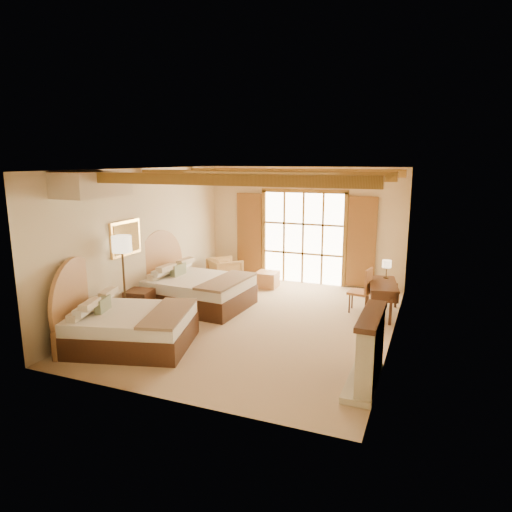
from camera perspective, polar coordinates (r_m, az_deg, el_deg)
The scene contains 19 objects.
floor at distance 9.83m, azimuth 0.16°, elevation -8.18°, with size 7.00×7.00×0.00m, color tan.
wall_back at distance 12.67m, azimuth 6.01°, elevation 3.80°, with size 5.50×5.50×0.00m, color beige.
wall_left at distance 10.70m, azimuth -13.67°, elevation 2.03°, with size 7.00×7.00×0.00m, color beige.
wall_right at distance 8.79m, azimuth 17.09°, elevation -0.28°, with size 7.00×7.00×0.00m, color beige.
ceiling at distance 9.23m, azimuth 0.17°, elevation 10.83°, with size 7.00×7.00×0.00m, color #AA682E.
ceiling_beams at distance 9.23m, azimuth 0.17°, elevation 10.08°, with size 5.39×4.60×0.18m, color olive, non-canonical shape.
french_doors at distance 12.67m, azimuth 5.90°, elevation 2.20°, with size 3.95×0.08×2.60m.
fireplace at distance 7.22m, azimuth 13.92°, elevation -11.82°, with size 0.46×1.40×1.16m.
painting at distance 10.06m, azimuth -15.95°, elevation 2.15°, with size 0.06×0.95×0.75m.
canopy_valance at distance 8.78m, azimuth -19.81°, elevation 8.44°, with size 0.70×1.40×0.45m, color #C6B29B.
bed_near at distance 8.87m, azimuth -16.30°, elevation -7.97°, with size 2.57×2.14×1.43m.
bed_far at distance 10.85m, azimuth -8.08°, elevation -3.81°, with size 2.40×1.87×1.51m.
nightstand at distance 10.25m, azimuth -14.31°, elevation -5.86°, with size 0.52×0.52×0.62m, color #452C19.
floor_lamp at distance 9.65m, azimuth -16.39°, elevation 0.78°, with size 0.40×0.40×1.88m.
armchair at distance 12.57m, azimuth -3.91°, elevation -1.95°, with size 0.79×0.81×0.74m, color #B2884C.
ottoman at distance 12.37m, azimuth 1.40°, elevation -2.94°, with size 0.57×0.57×0.41m, color #A36644.
desk at distance 10.52m, azimuth 15.52°, elevation -5.02°, with size 0.81×1.43×0.73m.
desk_chair at distance 10.61m, azimuth 12.88°, elevation -5.16°, with size 0.51×0.51×1.02m.
desk_lamp at distance 10.80m, azimuth 16.03°, elevation -1.04°, with size 0.21×0.21×0.41m.
Camera 1 is at (3.39, -8.58, 3.38)m, focal length 32.00 mm.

